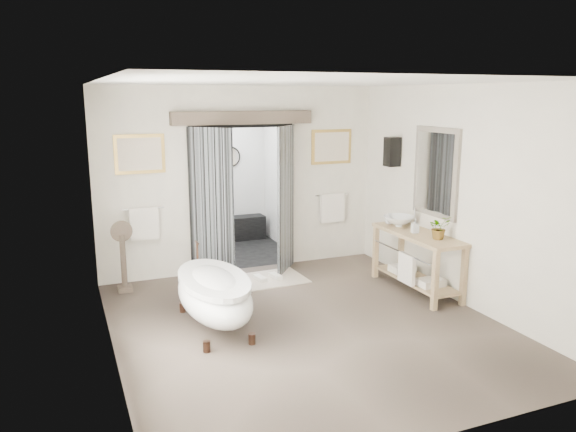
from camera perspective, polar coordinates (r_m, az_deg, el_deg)
The scene contains 13 objects.
ground_plane at distance 6.99m, azimuth 1.91°, elevation -11.05°, with size 5.00×5.00×0.00m, color brown.
room_shell at distance 6.37m, azimuth 2.14°, elevation 4.08°, with size 4.52×5.02×2.91m.
shower_room at distance 10.36m, azimuth -7.16°, elevation 1.81°, with size 2.22×2.01×2.51m.
back_wall_dressing at distance 8.66m, azimuth -4.33°, elevation 4.25°, with size 3.82×0.73×2.52m.
clawfoot_tub at distance 6.85m, azimuth -7.53°, elevation -7.83°, with size 0.79×1.78×0.87m.
vanity at distance 8.20m, azimuth 12.87°, elevation -4.05°, with size 0.57×1.60×0.85m.
pedestal_mirror at distance 8.33m, azimuth -16.38°, elevation -4.43°, with size 0.31×0.20×1.04m.
rug at distance 8.59m, azimuth -2.34°, elevation -6.48°, with size 1.20×0.80×0.01m, color #C4B39A.
slippers at distance 8.61m, azimuth -2.05°, elevation -6.20°, with size 0.40×0.29×0.05m.
basin at distance 8.45m, azimuth 11.20°, elevation -0.53°, with size 0.46×0.46×0.16m, color white.
plant at distance 7.82m, azimuth 15.11°, elevation -1.13°, with size 0.29×0.25×0.32m, color gray.
soap_bottle_a at distance 8.11m, azimuth 12.79°, elevation -0.99°, with size 0.09×0.09×0.20m, color gray.
soap_bottle_b at distance 8.59m, azimuth 10.25°, elevation -0.25°, with size 0.13×0.13×0.17m, color gray.
Camera 1 is at (-2.65, -5.85, 2.76)m, focal length 35.00 mm.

